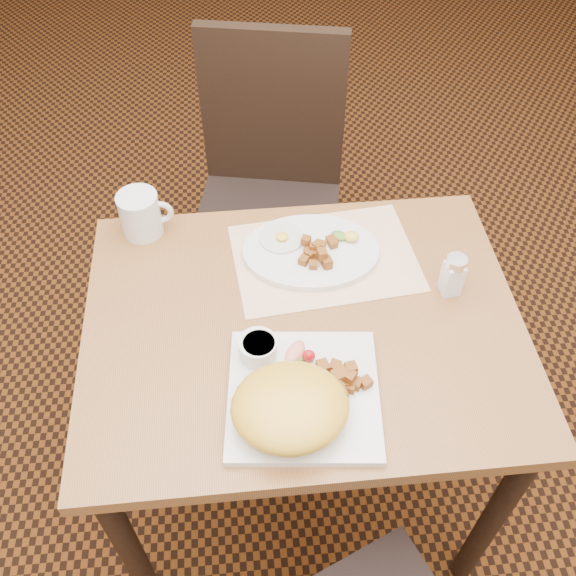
# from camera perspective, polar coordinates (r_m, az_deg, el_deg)

# --- Properties ---
(ground) EXTENTS (8.00, 8.00, 0.00)m
(ground) POSITION_cam_1_polar(r_m,az_deg,el_deg) (1.96, 0.98, -16.52)
(ground) COLOR black
(ground) RESTS_ON ground
(table) EXTENTS (0.90, 0.70, 0.75)m
(table) POSITION_cam_1_polar(r_m,az_deg,el_deg) (1.40, 1.31, -5.73)
(table) COLOR #955D2E
(table) RESTS_ON ground
(chair_far) EXTENTS (0.50, 0.51, 0.97)m
(chair_far) POSITION_cam_1_polar(r_m,az_deg,el_deg) (1.95, -1.67, 9.30)
(chair_far) COLOR black
(chair_far) RESTS_ON ground
(placemat) EXTENTS (0.43, 0.32, 0.00)m
(placemat) POSITION_cam_1_polar(r_m,az_deg,el_deg) (1.43, 3.28, 2.68)
(placemat) COLOR white
(placemat) RESTS_ON table
(plate_square) EXTENTS (0.31, 0.31, 0.02)m
(plate_square) POSITION_cam_1_polar(r_m,az_deg,el_deg) (1.21, 1.38, -9.46)
(plate_square) COLOR silver
(plate_square) RESTS_ON table
(plate_oval) EXTENTS (0.32, 0.25, 0.02)m
(plate_oval) POSITION_cam_1_polar(r_m,az_deg,el_deg) (1.43, 2.05, 3.26)
(plate_oval) COLOR silver
(plate_oval) RESTS_ON placemat
(hollandaise_mound) EXTENTS (0.21, 0.19, 0.08)m
(hollandaise_mound) POSITION_cam_1_polar(r_m,az_deg,el_deg) (1.14, 0.09, -10.55)
(hollandaise_mound) COLOR yellow
(hollandaise_mound) RESTS_ON plate_square
(ramekin) EXTENTS (0.07, 0.07, 0.04)m
(ramekin) POSITION_cam_1_polar(r_m,az_deg,el_deg) (1.23, -2.68, -5.33)
(ramekin) COLOR silver
(ramekin) RESTS_ON plate_square
(garnish_sq) EXTENTS (0.07, 0.07, 0.03)m
(garnish_sq) POSITION_cam_1_polar(r_m,az_deg,el_deg) (1.24, 0.96, -5.84)
(garnish_sq) COLOR #387223
(garnish_sq) RESTS_ON plate_square
(fried_egg) EXTENTS (0.10, 0.10, 0.02)m
(fried_egg) POSITION_cam_1_polar(r_m,az_deg,el_deg) (1.45, -0.58, 4.51)
(fried_egg) COLOR white
(fried_egg) RESTS_ON plate_oval
(garnish_ov) EXTENTS (0.07, 0.05, 0.02)m
(garnish_ov) POSITION_cam_1_polar(r_m,az_deg,el_deg) (1.45, 5.19, 4.63)
(garnish_ov) COLOR #387223
(garnish_ov) RESTS_ON plate_oval
(salt_shaker) EXTENTS (0.05, 0.05, 0.10)m
(salt_shaker) POSITION_cam_1_polar(r_m,az_deg,el_deg) (1.37, 14.45, 1.16)
(salt_shaker) COLOR white
(salt_shaker) RESTS_ON table
(coffee_mug) EXTENTS (0.12, 0.09, 0.10)m
(coffee_mug) POSITION_cam_1_polar(r_m,az_deg,el_deg) (1.50, -12.92, 6.43)
(coffee_mug) COLOR silver
(coffee_mug) RESTS_ON table
(home_fries_sq) EXTENTS (0.10, 0.08, 0.04)m
(home_fries_sq) POSITION_cam_1_polar(r_m,az_deg,el_deg) (1.20, 4.79, -8.01)
(home_fries_sq) COLOR #8F4E17
(home_fries_sq) RESTS_ON plate_square
(home_fries_ov) EXTENTS (0.10, 0.10, 0.04)m
(home_fries_ov) POSITION_cam_1_polar(r_m,az_deg,el_deg) (1.40, 2.64, 3.31)
(home_fries_ov) COLOR #8F4E17
(home_fries_ov) RESTS_ON plate_oval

